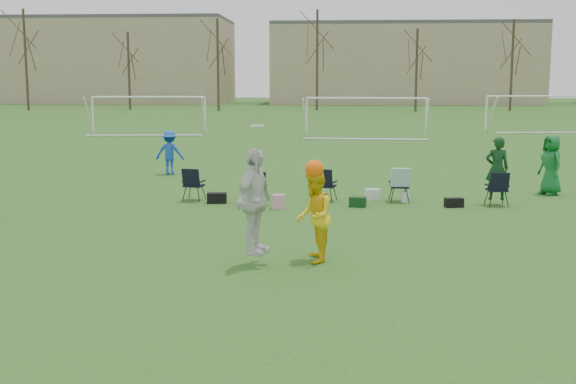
# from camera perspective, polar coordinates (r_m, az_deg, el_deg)

# --- Properties ---
(ground) EXTENTS (260.00, 260.00, 0.00)m
(ground) POSITION_cam_1_polar(r_m,az_deg,el_deg) (13.18, -5.70, -6.67)
(ground) COLOR #25541A
(ground) RESTS_ON ground
(fielder_blue) EXTENTS (1.07, 0.62, 1.64)m
(fielder_blue) POSITION_cam_1_polar(r_m,az_deg,el_deg) (27.38, -9.33, 3.10)
(fielder_blue) COLOR #1846B8
(fielder_blue) RESTS_ON ground
(fielder_green_far) EXTENTS (0.88, 1.06, 1.86)m
(fielder_green_far) POSITION_cam_1_polar(r_m,az_deg,el_deg) (23.65, 20.06, 2.04)
(fielder_green_far) COLOR #126529
(fielder_green_far) RESTS_ON ground
(center_contest) EXTENTS (1.94, 1.52, 2.70)m
(center_contest) POSITION_cam_1_polar(r_m,az_deg,el_deg) (13.77, -0.32, -1.26)
(center_contest) COLOR silver
(center_contest) RESTS_ON ground
(sideline_setup) EXTENTS (9.38, 2.06, 1.94)m
(sideline_setup) POSITION_cam_1_polar(r_m,az_deg,el_deg) (20.80, 6.23, 0.65)
(sideline_setup) COLOR #0E3618
(sideline_setup) RESTS_ON ground
(goal_left) EXTENTS (7.39, 0.76, 2.46)m
(goal_left) POSITION_cam_1_polar(r_m,az_deg,el_deg) (48.10, -10.95, 6.82)
(goal_left) COLOR white
(goal_left) RESTS_ON ground
(goal_mid) EXTENTS (7.40, 0.63, 2.46)m
(goal_mid) POSITION_cam_1_polar(r_m,az_deg,el_deg) (44.59, 6.18, 6.78)
(goal_mid) COLOR white
(goal_mid) RESTS_ON ground
(goal_right) EXTENTS (7.35, 1.14, 2.46)m
(goal_right) POSITION_cam_1_polar(r_m,az_deg,el_deg) (52.42, 19.21, 6.64)
(goal_right) COLOR white
(goal_right) RESTS_ON ground
(tree_line) EXTENTS (110.28, 3.28, 11.40)m
(tree_line) POSITION_cam_1_polar(r_m,az_deg,el_deg) (82.41, 2.45, 9.97)
(tree_line) COLOR #382B21
(tree_line) RESTS_ON ground
(building_row) EXTENTS (126.00, 16.00, 13.00)m
(building_row) POSITION_cam_1_polar(r_m,az_deg,el_deg) (108.65, 6.25, 10.13)
(building_row) COLOR tan
(building_row) RESTS_ON ground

